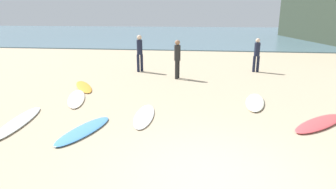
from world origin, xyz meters
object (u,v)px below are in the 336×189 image
Objects in this scene: surfboard_1 at (76,98)px; beachgoer_near at (257,53)px; surfboard_2 at (19,122)px; beachgoer_far at (140,51)px; surfboard_0 at (144,116)px; beachgoer_mid at (177,57)px; surfboard_5 at (84,130)px; surfboard_3 at (255,102)px; surfboard_6 at (320,123)px; surfboard_4 at (84,87)px.

surfboard_1 is 1.37× the size of beachgoer_near.
beachgoer_far is (1.66, 7.48, 1.00)m from surfboard_2.
surfboard_2 is 7.73m from beachgoer_far.
surfboard_2 reaches higher than surfboard_0.
beachgoer_far is at bearing 71.78° from beachgoer_mid.
surfboard_5 is at bearing -134.03° from beachgoer_near.
surfboard_2 is 1.20× the size of surfboard_3.
surfboard_0 is 3.41m from surfboard_2.
surfboard_6 is 9.18m from beachgoer_far.
surfboard_6 is 7.29m from beachgoer_near.
surfboard_4 is 1.25× the size of beachgoer_mid.
surfboard_1 is 0.91× the size of surfboard_2.
beachgoer_mid is (0.43, 5.17, 0.94)m from surfboard_0.
surfboard_4 is at bearing -151.96° from beachgoer_far.
beachgoer_mid is at bearing 88.83° from surfboard_5.
surfboard_4 is 8.52m from beachgoer_near.
surfboard_3 reaches higher than surfboard_6.
beachgoer_far reaches higher than surfboard_1.
surfboard_3 is 1.25× the size of beachgoer_near.
surfboard_6 is at bearing -124.12° from beachgoer_mid.
surfboard_2 is (-0.57, -2.36, 0.00)m from surfboard_1.
beachgoer_mid is at bearing -162.45° from beachgoer_near.
beachgoer_mid reaches higher than beachgoer_near.
surfboard_2 is 1.38× the size of beachgoer_far.
beachgoer_mid is at bearing -72.26° from beachgoer_far.
surfboard_4 is 0.98× the size of surfboard_6.
surfboard_5 is at bearing 96.84° from surfboard_1.
beachgoer_mid is at bearing -129.72° from surfboard_2.
surfboard_1 is at bearing 34.89° from surfboard_6.
surfboard_6 is (8.06, 0.98, 0.00)m from surfboard_2.
beachgoer_far reaches higher than surfboard_0.
surfboard_6 is at bearing -96.59° from beachgoer_near.
surfboard_6 is at bearing 148.34° from surfboard_1.
surfboard_4 is (-6.50, 1.26, -0.01)m from surfboard_3.
surfboard_5 reaches higher than surfboard_0.
surfboard_2 is (-3.27, -0.95, 0.01)m from surfboard_0.
surfboard_2 is 11.13m from beachgoer_near.
surfboard_0 is 6.80m from beachgoer_far.
surfboard_6 reaches higher than surfboard_5.
surfboard_5 is at bearing -98.48° from surfboard_4.
surfboard_3 is at bearing 46.74° from surfboard_5.
surfboard_5 is (1.42, -2.67, 0.00)m from surfboard_1.
surfboard_0 is 0.98× the size of surfboard_3.
surfboard_3 is 4.59m from beachgoer_mid.
surfboard_4 is 1.18× the size of beachgoer_far.
surfboard_5 reaches higher than surfboard_1.
beachgoer_far is (-6.40, 6.50, 1.00)m from surfboard_6.
beachgoer_near is 0.97× the size of beachgoer_mid.
surfboard_1 is at bearing -112.08° from surfboard_2.
surfboard_3 is 6.62m from surfboard_4.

